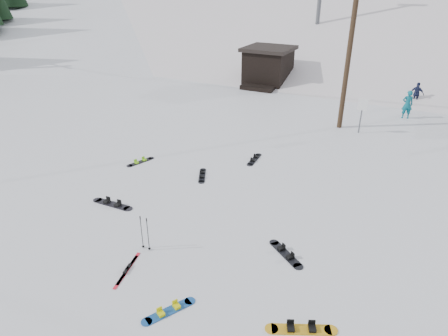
% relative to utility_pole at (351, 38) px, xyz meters
% --- Properties ---
extents(ground, '(200.00, 200.00, 0.00)m').
position_rel_utility_pole_xyz_m(ground, '(-2.00, -14.00, -4.68)').
color(ground, silver).
rests_on(ground, ground).
extents(ski_slope, '(60.00, 85.24, 65.97)m').
position_rel_utility_pole_xyz_m(ski_slope, '(-2.00, 41.00, -16.68)').
color(ski_slope, silver).
rests_on(ski_slope, ground).
extents(ridge_left, '(47.54, 95.03, 58.38)m').
position_rel_utility_pole_xyz_m(ridge_left, '(-38.00, 34.00, -15.68)').
color(ridge_left, silver).
rests_on(ridge_left, ground).
extents(treeline_left, '(20.00, 64.00, 10.00)m').
position_rel_utility_pole_xyz_m(treeline_left, '(-36.00, 26.00, -4.68)').
color(treeline_left, black).
rests_on(treeline_left, ground).
extents(treeline_crest, '(50.00, 6.00, 10.00)m').
position_rel_utility_pole_xyz_m(treeline_crest, '(-2.00, 72.00, -4.68)').
color(treeline_crest, black).
rests_on(treeline_crest, ski_slope).
extents(utility_pole, '(2.00, 0.26, 9.00)m').
position_rel_utility_pole_xyz_m(utility_pole, '(0.00, 0.00, 0.00)').
color(utility_pole, '#3A2819').
rests_on(utility_pole, ground).
extents(trail_sign, '(0.50, 0.09, 1.85)m').
position_rel_utility_pole_xyz_m(trail_sign, '(1.10, -0.42, -3.41)').
color(trail_sign, '#595B60').
rests_on(trail_sign, ground).
extents(lift_hut, '(3.40, 4.10, 2.75)m').
position_rel_utility_pole_xyz_m(lift_hut, '(-7.00, 6.94, -3.32)').
color(lift_hut, black).
rests_on(lift_hut, ground).
extents(hero_snowboard, '(0.84, 1.33, 0.10)m').
position_rel_utility_pole_xyz_m(hero_snowboard, '(-0.74, -15.26, -4.65)').
color(hero_snowboard, '#184E9C').
rests_on(hero_snowboard, ground).
extents(hero_skis, '(0.47, 1.55, 0.08)m').
position_rel_utility_pole_xyz_m(hero_skis, '(-2.66, -14.53, -4.66)').
color(hero_skis, red).
rests_on(hero_skis, ground).
extents(ski_poles, '(0.32, 0.08, 1.14)m').
position_rel_utility_pole_xyz_m(ski_poles, '(-2.77, -13.50, -4.09)').
color(ski_poles, black).
rests_on(ski_poles, ground).
extents(board_scatter_a, '(1.71, 0.36, 0.12)m').
position_rel_utility_pole_xyz_m(board_scatter_a, '(-5.46, -11.97, -4.65)').
color(board_scatter_a, black).
rests_on(board_scatter_a, ground).
extents(board_scatter_b, '(0.77, 1.26, 0.10)m').
position_rel_utility_pole_xyz_m(board_scatter_b, '(-3.71, -8.50, -4.66)').
color(board_scatter_b, black).
rests_on(board_scatter_b, ground).
extents(board_scatter_c, '(0.61, 1.34, 0.10)m').
position_rel_utility_pole_xyz_m(board_scatter_c, '(-6.83, -8.59, -4.66)').
color(board_scatter_c, black).
rests_on(board_scatter_c, ground).
extents(board_scatter_d, '(1.31, 1.04, 0.11)m').
position_rel_utility_pole_xyz_m(board_scatter_d, '(1.09, -11.80, -4.65)').
color(board_scatter_d, black).
rests_on(board_scatter_d, ground).
extents(board_scatter_e, '(1.58, 0.92, 0.12)m').
position_rel_utility_pole_xyz_m(board_scatter_e, '(2.36, -14.31, -4.65)').
color(board_scatter_e, gold).
rests_on(board_scatter_e, ground).
extents(board_scatter_f, '(0.36, 1.46, 0.10)m').
position_rel_utility_pole_xyz_m(board_scatter_f, '(-2.43, -6.04, -4.65)').
color(board_scatter_f, black).
rests_on(board_scatter_f, ground).
extents(skier_teal, '(0.69, 0.55, 1.63)m').
position_rel_utility_pole_xyz_m(skier_teal, '(3.03, 3.29, -3.87)').
color(skier_teal, '#0B5E6F').
rests_on(skier_teal, ground).
extents(skier_navy, '(0.90, 0.50, 1.44)m').
position_rel_utility_pole_xyz_m(skier_navy, '(3.34, 6.35, -3.96)').
color(skier_navy, '#192040').
rests_on(skier_navy, ground).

